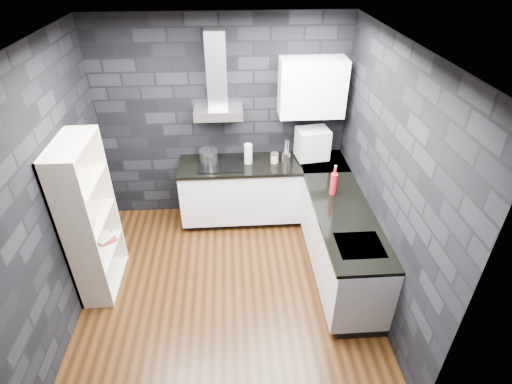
{
  "coord_description": "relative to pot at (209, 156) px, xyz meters",
  "views": [
    {
      "loc": [
        0.1,
        -3.27,
        3.44
      ],
      "look_at": [
        0.35,
        0.45,
        1.0
      ],
      "focal_mm": 28.0,
      "sensor_mm": 36.0,
      "label": 1
    }
  ],
  "objects": [
    {
      "name": "counter_right_cab",
      "position": [
        1.51,
        -1.27,
        -0.5
      ],
      "size": [
        0.6,
        1.8,
        0.76
      ],
      "primitive_type": "cube",
      "color": "silver",
      "rests_on": "ground"
    },
    {
      "name": "wall_front",
      "position": [
        0.21,
        -2.99,
        0.37
      ],
      "size": [
        3.2,
        0.05,
        2.7
      ],
      "primitive_type": "cube",
      "color": "black",
      "rests_on": "ground"
    },
    {
      "name": "bookshelf",
      "position": [
        -1.21,
        -1.18,
        -0.08
      ],
      "size": [
        0.58,
        0.87,
        1.8
      ],
      "primitive_type": "cube",
      "rotation": [
        0.0,
        0.0,
        0.32
      ],
      "color": "beige",
      "rests_on": "ground"
    },
    {
      "name": "toekick_right",
      "position": [
        1.55,
        -1.27,
        -0.93
      ],
      "size": [
        0.5,
        1.78,
        0.1
      ],
      "primitive_type": "cube",
      "color": "black",
      "rests_on": "ground"
    },
    {
      "name": "fruit_bowl",
      "position": [
        -1.21,
        -1.33,
        -0.05
      ],
      "size": [
        0.25,
        0.25,
        0.06
      ],
      "primitive_type": "imported",
      "rotation": [
        0.0,
        0.0,
        0.13
      ],
      "color": "silver",
      "rests_on": "bookshelf"
    },
    {
      "name": "ceiling",
      "position": [
        0.21,
        -1.37,
        1.72
      ],
      "size": [
        3.2,
        3.2,
        0.0
      ],
      "primitive_type": "plane",
      "rotation": [
        3.14,
        0.0,
        0.0
      ],
      "color": "white"
    },
    {
      "name": "red_bottle",
      "position": [
        1.45,
        -0.86,
        0.05
      ],
      "size": [
        0.09,
        0.09,
        0.26
      ],
      "primitive_type": "cylinder",
      "rotation": [
        0.0,
        0.0,
        0.27
      ],
      "color": "#B4131E",
      "rests_on": "counter_right_top"
    },
    {
      "name": "wall_back",
      "position": [
        0.21,
        0.26,
        0.37
      ],
      "size": [
        3.2,
        0.05,
        2.7
      ],
      "primitive_type": "cube",
      "color": "black",
      "rests_on": "ground"
    },
    {
      "name": "wall_left",
      "position": [
        -1.42,
        -1.37,
        0.37
      ],
      "size": [
        0.05,
        3.2,
        2.7
      ],
      "primitive_type": "cube",
      "color": "black",
      "rests_on": "ground"
    },
    {
      "name": "glass_vase",
      "position": [
        0.52,
        -0.06,
        0.05
      ],
      "size": [
        0.12,
        0.12,
        0.26
      ],
      "primitive_type": "cylinder",
      "rotation": [
        0.0,
        0.0,
        0.15
      ],
      "color": "silver",
      "rests_on": "counter_back_top"
    },
    {
      "name": "counter_corner_top",
      "position": [
        1.51,
        -0.07,
        -0.1
      ],
      "size": [
        0.62,
        0.62,
        0.04
      ],
      "primitive_type": "cube",
      "color": "black",
      "rests_on": "counter_right_cab"
    },
    {
      "name": "counter_back_cab",
      "position": [
        0.71,
        -0.07,
        -0.5
      ],
      "size": [
        2.2,
        0.6,
        0.76
      ],
      "primitive_type": "cube",
      "color": "silver",
      "rests_on": "ground"
    },
    {
      "name": "pot",
      "position": [
        0.0,
        0.0,
        0.0
      ],
      "size": [
        0.29,
        0.29,
        0.14
      ],
      "primitive_type": "cylinder",
      "rotation": [
        0.0,
        0.0,
        0.27
      ],
      "color": "silver",
      "rests_on": "cooktop"
    },
    {
      "name": "book_red",
      "position": [
        -1.23,
        -1.02,
        -0.41
      ],
      "size": [
        0.14,
        0.1,
        0.21
      ],
      "primitive_type": "imported",
      "rotation": [
        0.0,
        0.0,
        0.57
      ],
      "color": "maroon",
      "rests_on": "bookshelf"
    },
    {
      "name": "hood_chimney",
      "position": [
        0.16,
        0.13,
        1.09
      ],
      "size": [
        0.24,
        0.2,
        0.9
      ],
      "primitive_type": "cube",
      "color": "silver",
      "rests_on": "hood_body"
    },
    {
      "name": "counter_back_top",
      "position": [
        0.71,
        -0.08,
        -0.1
      ],
      "size": [
        2.2,
        0.62,
        0.04
      ],
      "primitive_type": "cube",
      "color": "black",
      "rests_on": "counter_back_cab"
    },
    {
      "name": "utensil_crock",
      "position": [
        1.01,
        -0.09,
        -0.01
      ],
      "size": [
        0.13,
        0.13,
        0.14
      ],
      "primitive_type": "cylinder",
      "rotation": [
        0.0,
        0.0,
        0.26
      ],
      "color": "silver",
      "rests_on": "counter_back_top"
    },
    {
      "name": "appliance_garage",
      "position": [
        1.36,
        -0.01,
        0.14
      ],
      "size": [
        0.44,
        0.36,
        0.4
      ],
      "primitive_type": "cube",
      "rotation": [
        0.0,
        0.0,
        0.14
      ],
      "color": "silver",
      "rests_on": "counter_back_top"
    },
    {
      "name": "sink_rim",
      "position": [
        1.51,
        -1.77,
        -0.09
      ],
      "size": [
        0.44,
        0.4,
        0.01
      ],
      "primitive_type": "cube",
      "color": "silver",
      "rests_on": "counter_right_top"
    },
    {
      "name": "counter_right_top",
      "position": [
        1.5,
        -1.27,
        -0.1
      ],
      "size": [
        0.62,
        1.8,
        0.04
      ],
      "primitive_type": "cube",
      "color": "black",
      "rests_on": "counter_right_cab"
    },
    {
      "name": "ground",
      "position": [
        0.21,
        -1.37,
        -0.98
      ],
      "size": [
        3.2,
        3.2,
        0.0
      ],
      "primitive_type": "plane",
      "color": "#3B1F0D"
    },
    {
      "name": "hood_body",
      "position": [
        0.16,
        0.06,
        0.58
      ],
      "size": [
        0.6,
        0.34,
        0.12
      ],
      "primitive_type": "cube",
      "color": "silver",
      "rests_on": "wall_back"
    },
    {
      "name": "cooktop",
      "position": [
        0.16,
        -0.07,
        -0.08
      ],
      "size": [
        0.58,
        0.5,
        0.01
      ],
      "primitive_type": "cube",
      "color": "black",
      "rests_on": "counter_back_top"
    },
    {
      "name": "wall_right",
      "position": [
        1.83,
        -1.37,
        0.37
      ],
      "size": [
        0.05,
        3.2,
        2.7
      ],
      "primitive_type": "cube",
      "color": "black",
      "rests_on": "ground"
    },
    {
      "name": "book_second",
      "position": [
        -1.25,
        -0.96,
        -0.39
      ],
      "size": [
        0.13,
        0.09,
        0.2
      ],
      "primitive_type": "imported",
      "rotation": [
        0.0,
        0.0,
        -0.56
      ],
      "color": "#B2B2B2",
      "rests_on": "bookshelf"
    },
    {
      "name": "upper_cabinet",
      "position": [
        1.31,
        0.06,
        0.87
      ],
      "size": [
        0.8,
        0.35,
        0.7
      ],
      "primitive_type": "cube",
      "color": "white",
      "rests_on": "wall_back"
    },
    {
      "name": "toekick_back",
      "position": [
        0.71,
        -0.03,
        -0.93
      ],
      "size": [
        2.18,
        0.5,
        0.1
      ],
      "primitive_type": "cube",
      "color": "black",
      "rests_on": "ground"
    },
    {
      "name": "storage_jar",
      "position": [
        0.86,
        -0.08,
        -0.02
      ],
      "size": [
        0.12,
        0.12,
        0.12
      ],
      "primitive_type": "cylinder",
      "rotation": [
        0.0,
        0.0,
        0.28
      ],
      "color": "tan",
      "rests_on": "counter_back_top"
    }
  ]
}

